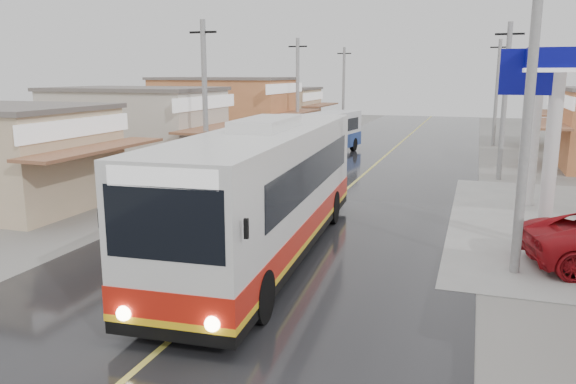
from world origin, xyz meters
The scene contains 11 objects.
ground centered at (0.00, 0.00, 0.00)m, with size 120.00×120.00×0.00m, color slate.
road centered at (0.00, 15.00, 0.01)m, with size 12.00×90.00×0.02m, color black.
centre_line centered at (0.00, 15.00, 0.02)m, with size 0.15×90.00×0.01m, color #D8CC4C.
shopfronts_left centered at (-13.00, 18.00, 0.00)m, with size 11.00×44.00×5.20m, color tan, non-canonical shape.
utility_poles_left centered at (-7.00, 16.00, 0.00)m, with size 1.60×50.00×8.00m, color gray, non-canonical shape.
utility_poles_right centered at (7.00, 15.00, 0.00)m, with size 1.60×36.00×8.00m, color gray, non-canonical shape.
coach_bus centered at (-0.09, -0.66, 2.01)m, with size 3.79×13.49×4.17m.
second_bus centered at (-3.98, 20.54, 1.53)m, with size 3.40×8.76×2.83m.
cyclist centered at (-3.46, 5.25, 0.70)m, with size 1.13×2.08×2.13m.
tricycle_near centered at (-8.55, 4.78, 0.94)m, with size 2.13×2.35×1.64m.
tricycle_far centered at (-8.97, 9.46, 0.99)m, with size 1.99×2.37×1.72m.
Camera 1 is at (5.75, -16.09, 5.44)m, focal length 35.00 mm.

